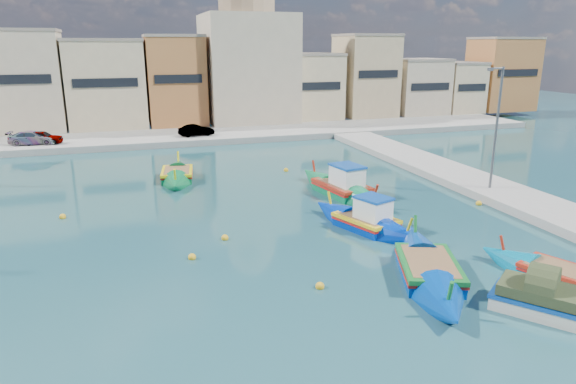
{
  "coord_description": "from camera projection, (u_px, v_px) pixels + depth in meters",
  "views": [
    {
      "loc": [
        -4.36,
        -19.98,
        9.26
      ],
      "look_at": [
        4.0,
        6.0,
        1.4
      ],
      "focal_mm": 32.0,
      "sensor_mm": 36.0,
      "label": 1
    }
  ],
  "objects": [
    {
      "name": "ground",
      "position": [
        242.0,
        268.0,
        22.12
      ],
      "size": [
        160.0,
        160.0,
        0.0
      ],
      "primitive_type": "plane",
      "color": "#174145",
      "rests_on": "ground"
    },
    {
      "name": "east_quay",
      "position": [
        572.0,
        220.0,
        27.35
      ],
      "size": [
        4.0,
        70.0,
        0.5
      ],
      "primitive_type": "cube",
      "color": "gray",
      "rests_on": "ground"
    },
    {
      "name": "luzzu_blue_south",
      "position": [
        429.0,
        272.0,
        21.05
      ],
      "size": [
        5.5,
        9.65,
        2.75
      ],
      "color": "#003CA2",
      "rests_on": "ground"
    },
    {
      "name": "north_townhouses",
      "position": [
        221.0,
        83.0,
        58.72
      ],
      "size": [
        83.2,
        7.87,
        10.19
      ],
      "color": "#C9B48B",
      "rests_on": "ground"
    },
    {
      "name": "luzzu_blue_cabin",
      "position": [
        366.0,
        223.0,
        26.68
      ],
      "size": [
        4.51,
        8.08,
        2.8
      ],
      "color": "#002CA3",
      "rests_on": "ground"
    },
    {
      "name": "quay_street_lamp",
      "position": [
        496.0,
        128.0,
        31.55
      ],
      "size": [
        1.18,
        0.16,
        8.0
      ],
      "color": "#595B60",
      "rests_on": "ground"
    },
    {
      "name": "parked_cars",
      "position": [
        77.0,
        136.0,
        47.19
      ],
      "size": [
        18.57,
        2.17,
        1.21
      ],
      "color": "#4C1919",
      "rests_on": "north_quay"
    },
    {
      "name": "mooring_buoys",
      "position": [
        265.0,
        221.0,
        27.77
      ],
      "size": [
        23.93,
        19.33,
        0.36
      ],
      "color": "gold",
      "rests_on": "ground"
    },
    {
      "name": "luzzu_turquoise_cabin",
      "position": [
        342.0,
        189.0,
        32.8
      ],
      "size": [
        3.82,
        10.04,
        3.15
      ],
      "color": "#0A7143",
      "rests_on": "ground"
    },
    {
      "name": "tender_near",
      "position": [
        540.0,
        300.0,
        18.3
      ],
      "size": [
        3.34,
        3.61,
        1.59
      ],
      "color": "beige",
      "rests_on": "ground"
    },
    {
      "name": "church_block",
      "position": [
        247.0,
        52.0,
        59.33
      ],
      "size": [
        10.0,
        10.0,
        19.1
      ],
      "color": "#BEAC8E",
      "rests_on": "ground"
    },
    {
      "name": "north_quay",
      "position": [
        171.0,
        138.0,
        51.31
      ],
      "size": [
        80.0,
        8.0,
        0.6
      ],
      "primitive_type": "cube",
      "color": "gray",
      "rests_on": "ground"
    },
    {
      "name": "luzzu_green",
      "position": [
        177.0,
        176.0,
        36.47
      ],
      "size": [
        3.17,
        8.22,
        2.52
      ],
      "color": "#0A6E39",
      "rests_on": "ground"
    },
    {
      "name": "luzzu_cyan_south",
      "position": [
        560.0,
        277.0,
        20.73
      ],
      "size": [
        4.38,
        7.18,
        2.19
      ],
      "color": "#00759A",
      "rests_on": "ground"
    }
  ]
}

